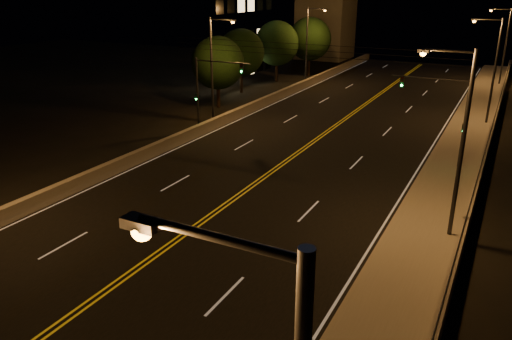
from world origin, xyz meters
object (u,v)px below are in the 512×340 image
at_px(streetlight_1, 457,135).
at_px(tree_0, 218,63).
at_px(tree_2, 277,43).
at_px(streetlight_6, 309,40).
at_px(traffic_signal_left, 207,87).
at_px(tree_1, 241,53).
at_px(streetlight_2, 492,65).
at_px(streetlight_5, 214,64).
at_px(traffic_signal_right, 450,112).
at_px(streetlight_3, 504,42).
at_px(tree_3, 310,39).

relative_size(streetlight_1, tree_0, 1.30).
bearing_deg(streetlight_1, tree_2, 126.21).
bearing_deg(streetlight_6, tree_2, -170.83).
distance_m(traffic_signal_left, tree_1, 16.99).
bearing_deg(tree_1, streetlight_2, -6.06).
distance_m(streetlight_6, tree_1, 10.14).
relative_size(streetlight_5, traffic_signal_right, 1.48).
relative_size(traffic_signal_right, tree_2, 0.82).
bearing_deg(streetlight_3, traffic_signal_left, -120.84).
height_order(streetlight_2, streetlight_3, same).
distance_m(traffic_signal_right, traffic_signal_left, 18.82).
xyz_separation_m(streetlight_2, tree_3, (-23.41, 17.05, -0.40)).
bearing_deg(traffic_signal_right, traffic_signal_left, 180.00).
height_order(streetlight_2, tree_2, streetlight_2).
bearing_deg(streetlight_5, streetlight_3, 55.42).
relative_size(streetlight_3, tree_2, 1.21).
bearing_deg(traffic_signal_left, traffic_signal_right, 0.00).
height_order(streetlight_3, traffic_signal_left, streetlight_3).
distance_m(streetlight_3, streetlight_6, 23.29).
xyz_separation_m(streetlight_6, tree_0, (-3.04, -16.58, -0.83)).
xyz_separation_m(streetlight_6, traffic_signal_left, (1.11, -24.97, -1.38)).
relative_size(traffic_signal_right, traffic_signal_left, 1.00).
distance_m(streetlight_2, tree_0, 24.97).
xyz_separation_m(traffic_signal_left, tree_3, (-3.08, 30.26, 0.98)).
bearing_deg(streetlight_5, streetlight_1, -32.10).
xyz_separation_m(tree_1, tree_2, (0.55, 8.34, 0.25)).
height_order(streetlight_5, tree_2, streetlight_5).
relative_size(streetlight_1, traffic_signal_left, 1.48).
height_order(tree_0, tree_1, tree_1).
bearing_deg(streetlight_2, traffic_signal_right, -96.53).
height_order(traffic_signal_right, traffic_signal_left, same).
relative_size(streetlight_6, tree_2, 1.21).
relative_size(streetlight_1, traffic_signal_right, 1.48).
height_order(traffic_signal_left, tree_1, tree_1).
bearing_deg(streetlight_6, streetlight_3, 22.94).
relative_size(streetlight_6, tree_3, 1.18).
distance_m(streetlight_6, traffic_signal_left, 25.04).
distance_m(streetlight_5, tree_2, 21.76).
bearing_deg(tree_3, tree_2, -109.42).
height_order(streetlight_5, tree_3, streetlight_5).
height_order(streetlight_3, tree_3, streetlight_3).
xyz_separation_m(streetlight_1, streetlight_5, (-21.44, 13.45, 0.00)).
relative_size(streetlight_1, tree_3, 1.18).
height_order(streetlight_1, streetlight_6, same).
bearing_deg(tree_2, tree_1, -93.81).
bearing_deg(traffic_signal_right, streetlight_1, -81.81).
distance_m(streetlight_6, tree_2, 4.14).
bearing_deg(tree_0, streetlight_6, 79.61).
distance_m(tree_2, tree_3, 6.31).
bearing_deg(streetlight_2, streetlight_3, 90.00).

